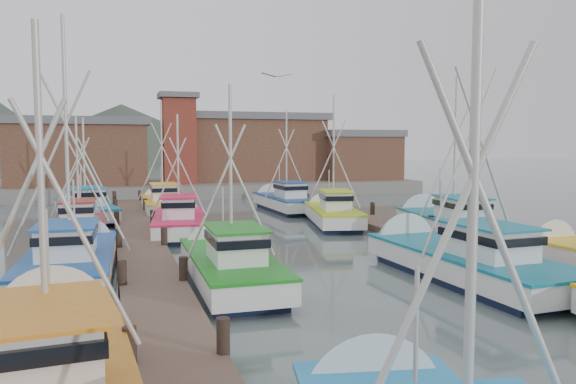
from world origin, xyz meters
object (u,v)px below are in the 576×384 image
object	(u,v)px
boat_12	(162,204)
lookout_tower	(179,138)
boat_4	(228,265)
boat_8	(179,222)

from	to	relation	value
boat_12	lookout_tower	bearing A→B (deg)	78.28
boat_4	boat_12	world-z (taller)	boat_12
lookout_tower	boat_12	distance (m)	14.03
lookout_tower	boat_8	world-z (taller)	lookout_tower
lookout_tower	boat_4	bearing A→B (deg)	-93.86
lookout_tower	boat_8	bearing A→B (deg)	-96.78
lookout_tower	boat_12	size ratio (longest dim) A/B	0.97
boat_4	boat_8	bearing A→B (deg)	92.65
boat_4	boat_8	world-z (taller)	boat_4
boat_4	boat_12	xyz separation A→B (m)	(-0.44, 21.44, 0.00)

